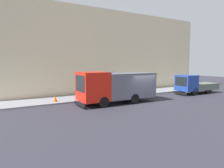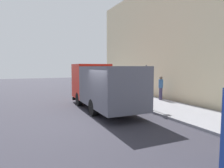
{
  "view_description": "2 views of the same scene",
  "coord_description": "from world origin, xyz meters",
  "px_view_note": "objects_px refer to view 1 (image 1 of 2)",
  "views": [
    {
      "loc": [
        -14.52,
        12.11,
        3.61
      ],
      "look_at": [
        1.0,
        2.61,
        1.74
      ],
      "focal_mm": 33.16,
      "sensor_mm": 36.0,
      "label": 1
    },
    {
      "loc": [
        -3.78,
        -8.99,
        2.65
      ],
      "look_at": [
        1.17,
        1.52,
        1.64
      ],
      "focal_mm": 31.74,
      "sensor_mm": 36.0,
      "label": 2
    }
  ],
  "objects_px": {
    "small_flatbed_truck": "(194,85)",
    "street_sign_post": "(113,82)",
    "pedestrian_walking": "(84,86)",
    "large_utility_truck": "(117,86)",
    "traffic_cone_orange": "(55,99)"
  },
  "relations": [
    {
      "from": "small_flatbed_truck",
      "to": "street_sign_post",
      "type": "xyz_separation_m",
      "value": [
        2.39,
        9.59,
        0.63
      ]
    },
    {
      "from": "street_sign_post",
      "to": "pedestrian_walking",
      "type": "bearing_deg",
      "value": 35.59
    },
    {
      "from": "traffic_cone_orange",
      "to": "street_sign_post",
      "type": "relative_size",
      "value": 0.21
    },
    {
      "from": "large_utility_truck",
      "to": "small_flatbed_truck",
      "type": "height_order",
      "value": "large_utility_truck"
    },
    {
      "from": "large_utility_truck",
      "to": "pedestrian_walking",
      "type": "relative_size",
      "value": 4.01
    },
    {
      "from": "small_flatbed_truck",
      "to": "pedestrian_walking",
      "type": "xyz_separation_m",
      "value": [
        5.14,
        11.55,
        0.05
      ]
    },
    {
      "from": "large_utility_truck",
      "to": "small_flatbed_truck",
      "type": "bearing_deg",
      "value": -88.52
    },
    {
      "from": "traffic_cone_orange",
      "to": "small_flatbed_truck",
      "type": "bearing_deg",
      "value": -100.85
    },
    {
      "from": "small_flatbed_truck",
      "to": "street_sign_post",
      "type": "distance_m",
      "value": 9.9
    },
    {
      "from": "small_flatbed_truck",
      "to": "pedestrian_walking",
      "type": "height_order",
      "value": "small_flatbed_truck"
    },
    {
      "from": "large_utility_truck",
      "to": "traffic_cone_orange",
      "type": "distance_m",
      "value": 5.66
    },
    {
      "from": "traffic_cone_orange",
      "to": "large_utility_truck",
      "type": "bearing_deg",
      "value": -122.4
    },
    {
      "from": "pedestrian_walking",
      "to": "large_utility_truck",
      "type": "bearing_deg",
      "value": 110.53
    },
    {
      "from": "traffic_cone_orange",
      "to": "street_sign_post",
      "type": "height_order",
      "value": "street_sign_post"
    },
    {
      "from": "pedestrian_walking",
      "to": "street_sign_post",
      "type": "height_order",
      "value": "street_sign_post"
    }
  ]
}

